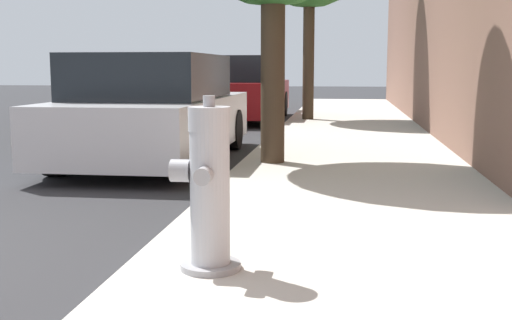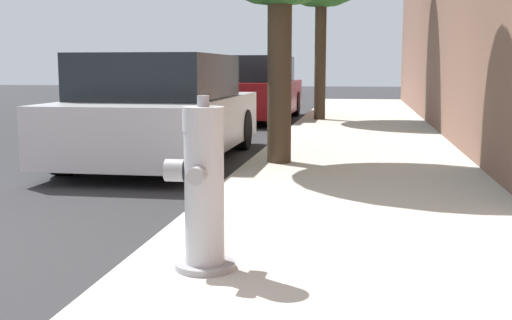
{
  "view_description": "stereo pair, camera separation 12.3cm",
  "coord_description": "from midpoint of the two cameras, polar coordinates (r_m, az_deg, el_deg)",
  "views": [
    {
      "loc": [
        3.34,
        -3.23,
        1.22
      ],
      "look_at": [
        2.7,
        1.33,
        0.56
      ],
      "focal_mm": 45.0,
      "sensor_mm": 36.0,
      "label": 1
    },
    {
      "loc": [
        3.46,
        -3.21,
        1.22
      ],
      "look_at": [
        2.7,
        1.33,
        0.56
      ],
      "focal_mm": 45.0,
      "sensor_mm": 36.0,
      "label": 2
    }
  ],
  "objects": [
    {
      "name": "sidewalk_slab",
      "position": [
        3.42,
        8.33,
        -11.74
      ],
      "size": [
        2.65,
        40.0,
        0.12
      ],
      "color": "beige",
      "rests_on": "ground_plane"
    },
    {
      "name": "fire_hydrant",
      "position": [
        3.5,
        -5.22,
        -2.71
      ],
      "size": [
        0.38,
        0.39,
        0.96
      ],
      "color": "#97979C",
      "rests_on": "sidewalk_slab"
    },
    {
      "name": "parked_car_near",
      "position": [
        8.49,
        -9.35,
        4.34
      ],
      "size": [
        1.78,
        4.28,
        1.39
      ],
      "color": "#B7B7BC",
      "rests_on": "ground_plane"
    },
    {
      "name": "parked_car_mid",
      "position": [
        15.05,
        -1.57,
        6.25
      ],
      "size": [
        1.87,
        4.53,
        1.49
      ],
      "color": "maroon",
      "rests_on": "ground_plane"
    }
  ]
}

